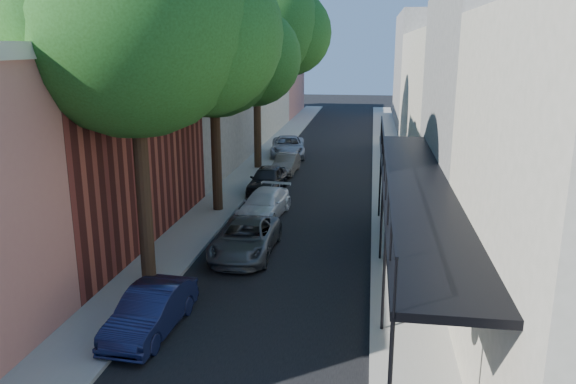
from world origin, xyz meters
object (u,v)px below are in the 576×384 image
(parked_car_e, at_px, (268,179))
(parked_car_f, at_px, (286,164))
(oak_mid, at_px, (223,49))
(parked_car_b, at_px, (151,311))
(parked_car_c, at_px, (246,238))
(parked_car_g, at_px, (288,147))
(parked_car_d, at_px, (264,204))
(oak_near, at_px, (150,20))
(oak_far, at_px, (265,26))

(parked_car_e, xyz_separation_m, parked_car_f, (0.28, 4.46, -0.10))
(oak_mid, relative_size, parked_car_e, 2.65)
(parked_car_b, height_order, parked_car_f, parked_car_b)
(parked_car_c, height_order, parked_car_g, parked_car_g)
(parked_car_g, bearing_deg, parked_car_b, -97.59)
(oak_mid, relative_size, parked_car_c, 2.35)
(parked_car_d, xyz_separation_m, parked_car_g, (-1.01, 13.72, 0.08))
(oak_near, relative_size, parked_car_e, 2.96)
(oak_far, relative_size, parked_car_b, 3.34)
(parked_car_b, bearing_deg, parked_car_d, 88.14)
(oak_far, height_order, parked_car_b, oak_far)
(oak_far, height_order, parked_car_c, oak_far)
(parked_car_f, bearing_deg, oak_near, -93.37)
(parked_car_d, height_order, parked_car_g, parked_car_g)
(oak_near, xyz_separation_m, parked_car_f, (1.41, 15.91, -7.32))
(oak_near, relative_size, parked_car_g, 2.40)
(parked_car_e, distance_m, parked_car_g, 9.49)
(parked_car_d, height_order, parked_car_f, parked_car_d)
(parked_car_e, bearing_deg, oak_mid, -106.48)
(oak_near, height_order, parked_car_c, oak_near)
(oak_far, relative_size, parked_car_f, 3.51)
(parked_car_c, relative_size, parked_car_e, 1.13)
(parked_car_e, height_order, parked_car_g, parked_car_g)
(parked_car_b, xyz_separation_m, parked_car_g, (-0.00, 24.01, 0.07))
(oak_near, height_order, parked_car_b, oak_near)
(oak_near, xyz_separation_m, parked_car_c, (1.97, 2.72, -7.27))
(parked_car_e, relative_size, parked_car_f, 1.14)
(parked_car_b, distance_m, parked_car_f, 19.00)
(parked_car_e, bearing_deg, parked_car_f, 88.78)
(parked_car_d, xyz_separation_m, parked_car_f, (-0.36, 8.70, -0.02))
(parked_car_d, relative_size, parked_car_e, 1.04)
(oak_far, distance_m, parked_car_c, 16.33)
(oak_near, bearing_deg, parked_car_d, 76.18)
(parked_car_e, relative_size, parked_car_g, 0.81)
(oak_mid, xyz_separation_m, parked_car_b, (0.82, -11.05, -6.47))
(parked_car_c, height_order, parked_car_d, parked_car_c)
(oak_near, distance_m, parked_car_b, 7.95)
(parked_car_c, xyz_separation_m, parked_car_e, (-0.83, 8.73, 0.05))
(oak_far, xyz_separation_m, parked_car_d, (1.76, -9.80, -7.68))
(parked_car_c, relative_size, parked_car_f, 1.28)
(parked_car_c, xyz_separation_m, parked_car_f, (-0.55, 13.19, -0.04))
(parked_car_f, bearing_deg, parked_car_g, 99.02)
(parked_car_d, bearing_deg, parked_car_c, -81.20)
(parked_car_b, bearing_deg, parked_car_e, 92.27)
(parked_car_e, bearing_deg, parked_car_c, -82.20)
(oak_far, distance_m, parked_car_b, 21.52)
(parked_car_f, height_order, parked_car_g, parked_car_g)
(parked_car_e, bearing_deg, parked_car_d, -79.07)
(parked_car_g, bearing_deg, oak_far, -108.47)
(parked_car_f, bearing_deg, oak_mid, -98.75)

